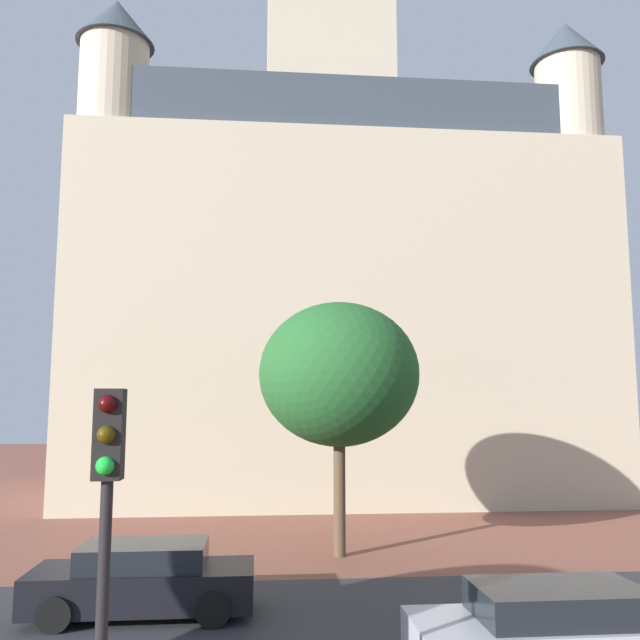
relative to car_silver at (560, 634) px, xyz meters
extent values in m
cube|color=beige|center=(-0.87, 20.90, 6.96)|extent=(22.69, 11.51, 15.24)
cube|color=#38424C|center=(-0.87, 20.90, 15.78)|extent=(20.88, 10.59, 2.40)
cube|color=beige|center=(-1.37, 20.90, 14.95)|extent=(5.89, 5.89, 31.22)
cylinder|color=beige|center=(-10.71, 16.64, 8.86)|extent=(2.80, 2.80, 19.04)
cone|color=#38424C|center=(-10.71, 16.64, 19.38)|extent=(3.20, 3.20, 2.00)
cylinder|color=beige|center=(8.98, 16.64, 8.90)|extent=(2.80, 2.80, 19.12)
cone|color=#38424C|center=(8.98, 16.64, 19.47)|extent=(3.20, 3.20, 2.00)
cube|color=black|center=(0.00, 0.00, 0.46)|extent=(2.52, 1.51, 0.47)
cylinder|color=black|center=(1.48, 0.86, -0.34)|extent=(0.64, 0.22, 0.64)
cube|color=black|center=(-6.76, 3.69, -0.12)|extent=(4.30, 1.74, 0.73)
cube|color=black|center=(-6.76, 3.69, 0.47)|extent=(2.41, 1.53, 0.46)
cylinder|color=black|center=(-5.34, 4.56, -0.34)|extent=(0.64, 0.22, 0.64)
cylinder|color=black|center=(-5.34, 2.82, -0.34)|extent=(0.64, 0.22, 0.64)
cylinder|color=black|center=(-8.18, 4.56, -0.34)|extent=(0.64, 0.22, 0.64)
cylinder|color=black|center=(-8.18, 2.82, -0.34)|extent=(0.64, 0.22, 0.64)
cube|color=black|center=(-6.03, -3.21, 3.13)|extent=(0.28, 0.24, 0.90)
sphere|color=#390606|center=(-6.03, -3.34, 3.43)|extent=(0.18, 0.18, 0.18)
sphere|color=#3C3306|center=(-6.03, -3.34, 3.13)|extent=(0.18, 0.18, 0.18)
sphere|color=green|center=(-6.03, -3.34, 2.83)|extent=(0.18, 0.18, 0.18)
cylinder|color=brown|center=(-2.32, 8.33, 0.91)|extent=(0.33, 0.33, 3.14)
ellipsoid|color=#235B28|center=(-2.32, 8.33, 4.27)|extent=(4.47, 4.47, 4.02)
camera|label=1|loc=(-4.55, -10.06, 3.43)|focal=37.13mm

